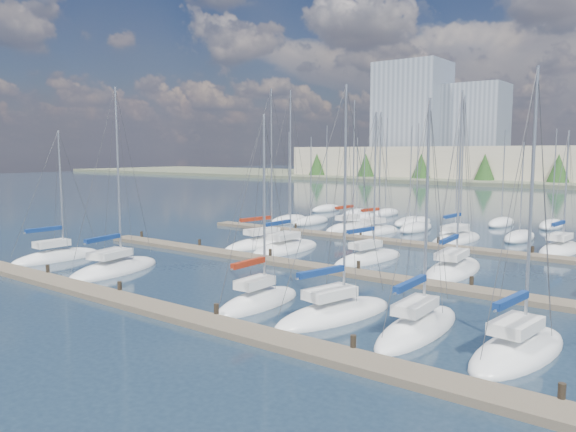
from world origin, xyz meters
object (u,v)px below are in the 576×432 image
Objects in this scene: sailboat_c at (115,269)px; sailboat_e at (335,314)px; sailboat_g at (518,351)px; sailboat_d at (258,302)px; sailboat_f at (418,328)px; sailboat_k at (368,259)px; sailboat_q at (560,250)px; sailboat_i at (265,243)px; sailboat_j at (286,249)px; sailboat_o at (375,231)px; sailboat_n at (349,227)px; sailboat_l at (453,270)px; sailboat_a at (57,258)px; sailboat_p at (456,239)px.

sailboat_e is (18.40, 0.20, 0.01)m from sailboat_c.
sailboat_g reaches higher than sailboat_e.
sailboat_f is at bearing 5.23° from sailboat_d.
sailboat_k is at bearing 125.33° from sailboat_f.
sailboat_q is 27.28m from sailboat_f.
sailboat_f is at bearing -25.05° from sailboat_i.
sailboat_e is at bearing -176.11° from sailboat_f.
sailboat_g reaches higher than sailboat_k.
sailboat_e reaches higher than sailboat_d.
sailboat_j is at bearing 141.90° from sailboat_f.
sailboat_q is (18.79, 13.86, -0.01)m from sailboat_j.
sailboat_o is at bearing 120.43° from sailboat_f.
sailboat_o is at bearing 83.98° from sailboat_j.
sailboat_k is 17.21m from sailboat_f.
sailboat_e is (-4.37, -0.45, 0.00)m from sailboat_f.
sailboat_j is 1.23× the size of sailboat_f.
sailboat_n is 1.26× the size of sailboat_f.
sailboat_n is 31.82m from sailboat_d.
sailboat_l is 1.15× the size of sailboat_f.
sailboat_d is 1.03× the size of sailboat_a.
sailboat_n is at bearing 124.71° from sailboat_f.
sailboat_e is at bearing -77.62° from sailboat_p.
sailboat_g is 1.15× the size of sailboat_q.
sailboat_n reaches higher than sailboat_l.
sailboat_d is at bearing -59.03° from sailboat_j.
sailboat_q is (23.21, 27.92, -0.00)m from sailboat_c.
sailboat_j reaches higher than sailboat_d.
sailboat_j is at bearing 51.58° from sailboat_a.
sailboat_j is 1.32× the size of sailboat_a.
sailboat_j is 23.35m from sailboat_q.
sailboat_a is at bearing -131.49° from sailboat_j.
sailboat_a is (-9.01, -29.12, -0.01)m from sailboat_n.
sailboat_g reaches higher than sailboat_f.
sailboat_a is at bearing 169.27° from sailboat_c.
sailboat_n is 33.26m from sailboat_e.
sailboat_n is 21.53m from sailboat_q.
sailboat_i is 25.39m from sailboat_q.
sailboat_o is at bearing 127.31° from sailboat_e.
sailboat_n is at bearing 110.60° from sailboat_d.
sailboat_d is at bearing -86.94° from sailboat_p.
sailboat_i is at bearing -89.17° from sailboat_n.
sailboat_p reaches higher than sailboat_a.
sailboat_g is at bearing -20.52° from sailboat_i.
sailboat_n is 1.36× the size of sailboat_a.
sailboat_p is 1.07× the size of sailboat_l.
sailboat_j is (3.13, -1.05, -0.01)m from sailboat_i.
sailboat_p is at bearing 111.07° from sailboat_e.
sailboat_p is at bearing 105.31° from sailboat_l.
sailboat_o is 1.22× the size of sailboat_a.
sailboat_o is 0.90× the size of sailboat_n.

